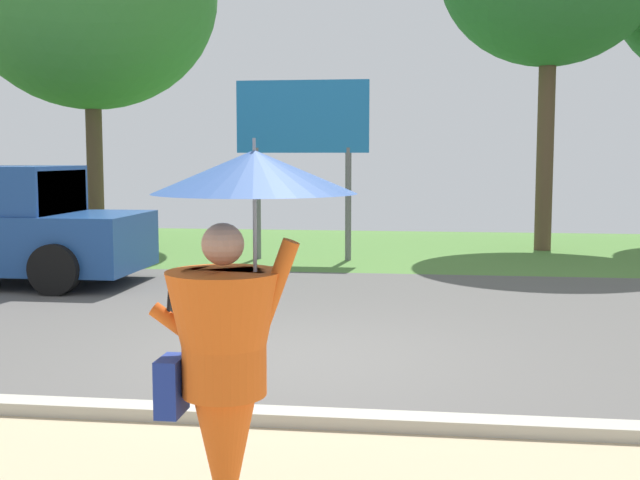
{
  "coord_description": "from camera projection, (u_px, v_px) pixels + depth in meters",
  "views": [
    {
      "loc": [
        1.32,
        -7.9,
        2.04
      ],
      "look_at": [
        0.15,
        1.0,
        1.1
      ],
      "focal_mm": 45.21,
      "sensor_mm": 36.0,
      "label": 1
    }
  ],
  "objects": [
    {
      "name": "roadside_billboard",
      "position": [
        302.0,
        130.0,
        15.67
      ],
      "size": [
        2.6,
        0.12,
        3.5
      ],
      "color": "slate",
      "rests_on": "ground_plane"
    },
    {
      "name": "ground_plane",
      "position": [
        328.0,
        308.0,
        11.09
      ],
      "size": [
        40.0,
        22.0,
        0.2
      ],
      "color": "#565451"
    },
    {
      "name": "monk_pedestrian",
      "position": [
        232.0,
        334.0,
        4.16
      ],
      "size": [
        1.1,
        1.05,
        2.13
      ],
      "rotation": [
        0.0,
        0.0,
        -0.29
      ],
      "color": "#E55B19",
      "rests_on": "ground_plane"
    }
  ]
}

